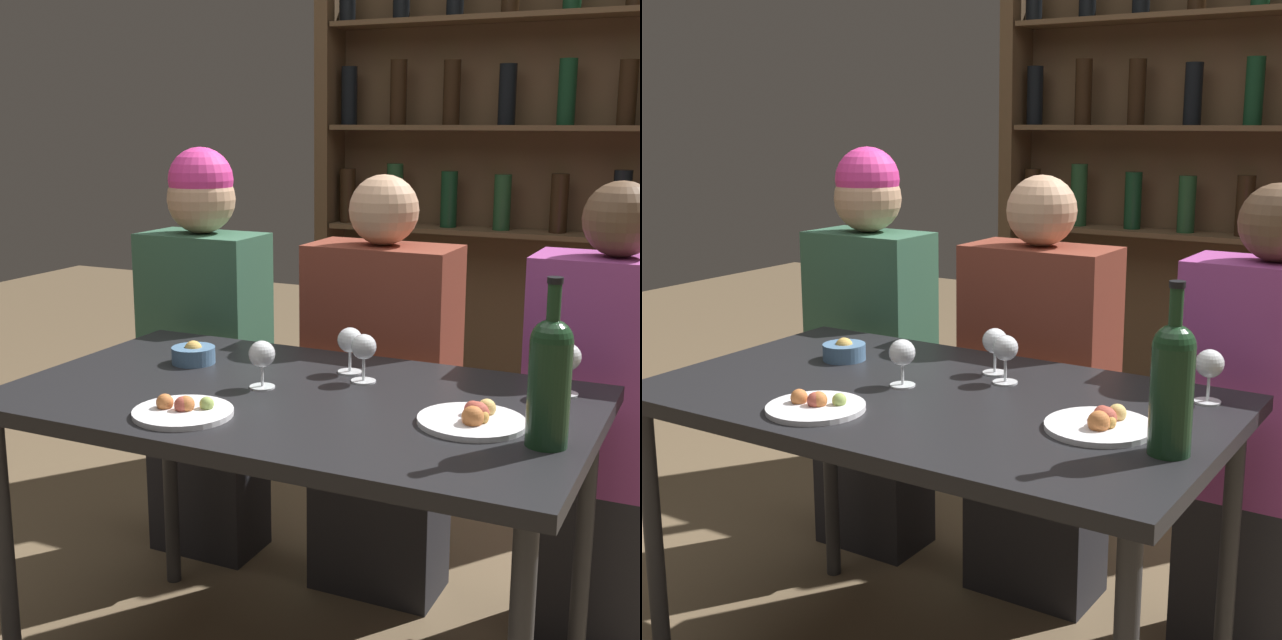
# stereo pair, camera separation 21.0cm
# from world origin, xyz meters

# --- Properties ---
(dining_table) EXTENTS (1.33, 0.78, 0.78)m
(dining_table) POSITION_xyz_m (0.00, 0.00, 0.71)
(dining_table) COLOR black
(dining_table) RESTS_ON ground_plane
(wine_rack_wall) EXTENTS (1.57, 0.21, 2.03)m
(wine_rack_wall) POSITION_xyz_m (0.00, 1.82, 1.08)
(wine_rack_wall) COLOR #4C3823
(wine_rack_wall) RESTS_ON ground_plane
(wine_bottle) EXTENTS (0.08, 0.08, 0.33)m
(wine_bottle) POSITION_xyz_m (0.58, -0.08, 0.91)
(wine_bottle) COLOR #19381E
(wine_bottle) RESTS_ON dining_table
(wine_glass_0) EXTENTS (0.06, 0.06, 0.12)m
(wine_glass_0) POSITION_xyz_m (0.10, 0.16, 0.86)
(wine_glass_0) COLOR silver
(wine_glass_0) RESTS_ON dining_table
(wine_glass_1) EXTENTS (0.06, 0.06, 0.12)m
(wine_glass_1) POSITION_xyz_m (0.55, 0.26, 0.86)
(wine_glass_1) COLOR silver
(wine_glass_1) RESTS_ON dining_table
(wine_glass_2) EXTENTS (0.06, 0.06, 0.11)m
(wine_glass_2) POSITION_xyz_m (-0.10, 0.01, 0.85)
(wine_glass_2) COLOR silver
(wine_glass_2) RESTS_ON dining_table
(wine_glass_3) EXTENTS (0.06, 0.06, 0.11)m
(wine_glass_3) POSITION_xyz_m (0.03, 0.21, 0.85)
(wine_glass_3) COLOR silver
(wine_glass_3) RESTS_ON dining_table
(food_plate_0) EXTENTS (0.22, 0.22, 0.05)m
(food_plate_0) POSITION_xyz_m (0.42, -0.03, 0.79)
(food_plate_0) COLOR white
(food_plate_0) RESTS_ON dining_table
(food_plate_1) EXTENTS (0.22, 0.22, 0.04)m
(food_plate_1) POSITION_xyz_m (-0.15, -0.24, 0.79)
(food_plate_1) COLOR white
(food_plate_1) RESTS_ON dining_table
(snack_bowl) EXTENTS (0.11, 0.11, 0.06)m
(snack_bowl) POSITION_xyz_m (-0.36, 0.12, 0.80)
(snack_bowl) COLOR #4C7299
(snack_bowl) RESTS_ON dining_table
(seated_person_left) EXTENTS (0.38, 0.22, 1.31)m
(seated_person_left) POSITION_xyz_m (-0.63, 0.57, 0.65)
(seated_person_left) COLOR #26262B
(seated_person_left) RESTS_ON ground_plane
(seated_person_center) EXTENTS (0.42, 0.22, 1.24)m
(seated_person_center) POSITION_xyz_m (-0.02, 0.57, 0.58)
(seated_person_center) COLOR #26262B
(seated_person_center) RESTS_ON ground_plane
(seated_person_right) EXTENTS (0.41, 0.22, 1.24)m
(seated_person_right) POSITION_xyz_m (0.61, 0.57, 0.58)
(seated_person_right) COLOR #26262B
(seated_person_right) RESTS_ON ground_plane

